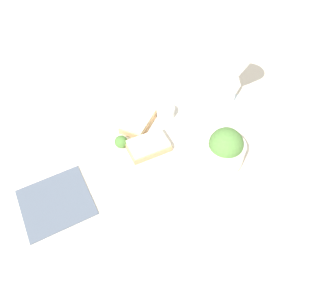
{
  "coord_description": "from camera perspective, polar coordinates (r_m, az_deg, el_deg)",
  "views": [
    {
      "loc": [
        0.41,
        0.28,
        0.65
      ],
      "look_at": [
        0.0,
        0.0,
        0.03
      ],
      "focal_mm": 35.0,
      "sensor_mm": 36.0,
      "label": 1
    }
  ],
  "objects": [
    {
      "name": "wine_glass",
      "position": [
        0.88,
        12.42,
        13.35
      ],
      "size": [
        0.09,
        0.09,
        0.19
      ],
      "color": "silver",
      "rests_on": "ground_plane"
    },
    {
      "name": "cheese_toast_far",
      "position": [
        0.86,
        -5.13,
        4.1
      ],
      "size": [
        0.11,
        0.08,
        0.03
      ],
      "color": "tan",
      "rests_on": "dinner_plate"
    },
    {
      "name": "napkin",
      "position": [
        0.78,
        -18.95,
        -9.5
      ],
      "size": [
        0.2,
        0.2,
        0.01
      ],
      "color": "#4C5666",
      "rests_on": "ground_plane"
    },
    {
      "name": "sauce_ramekin",
      "position": [
        0.87,
        -0.44,
        5.65
      ],
      "size": [
        0.05,
        0.05,
        0.03
      ],
      "color": "white",
      "rests_on": "dinner_plate"
    },
    {
      "name": "ground_plane",
      "position": [
        0.82,
        0.0,
        -1.5
      ],
      "size": [
        4.0,
        4.0,
        0.0
      ],
      "primitive_type": "plane",
      "color": "beige"
    },
    {
      "name": "dinner_plate",
      "position": [
        0.82,
        0.0,
        -1.2
      ],
      "size": [
        0.33,
        0.33,
        0.01
      ],
      "color": "silver",
      "rests_on": "ground_plane"
    },
    {
      "name": "garnish",
      "position": [
        0.81,
        -8.17,
        0.38
      ],
      "size": [
        0.03,
        0.03,
        0.03
      ],
      "color": "#477533",
      "rests_on": "dinner_plate"
    },
    {
      "name": "salad_bowl",
      "position": [
        0.77,
        9.92,
        -0.74
      ],
      "size": [
        0.09,
        0.09,
        0.1
      ],
      "color": "silver",
      "rests_on": "dinner_plate"
    },
    {
      "name": "cheese_toast_near",
      "position": [
        0.8,
        -3.44,
        -0.33
      ],
      "size": [
        0.12,
        0.1,
        0.03
      ],
      "color": "tan",
      "rests_on": "dinner_plate"
    }
  ]
}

